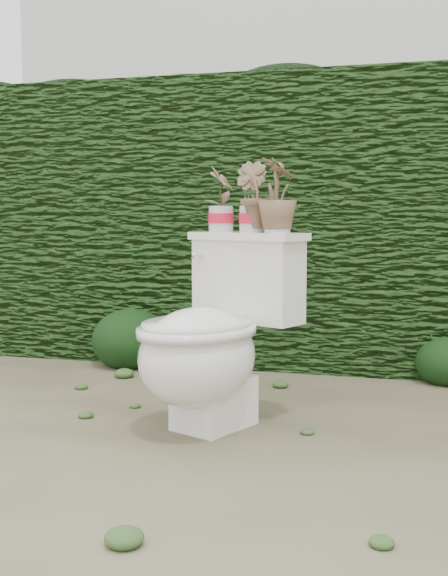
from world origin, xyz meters
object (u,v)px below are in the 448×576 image
(potted_plant_center, at_px, (252,198))
(potted_plant_right, at_px, (277,197))
(potted_plant_left, at_px, (221,201))
(toilet, at_px, (211,340))

(potted_plant_center, distance_m, potted_plant_right, 0.13)
(potted_plant_center, xyz_separation_m, potted_plant_right, (0.12, -0.05, 0.00))
(potted_plant_left, distance_m, potted_plant_right, 0.29)
(toilet, height_order, potted_plant_left, potted_plant_left)
(toilet, xyz_separation_m, potted_plant_center, (0.12, 0.21, 0.56))
(toilet, height_order, potted_plant_center, potted_plant_center)
(toilet, distance_m, potted_plant_right, 0.63)
(potted_plant_right, bearing_deg, potted_plant_left, 35.54)
(toilet, distance_m, potted_plant_center, 0.61)
(toilet, bearing_deg, potted_plant_right, 58.32)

